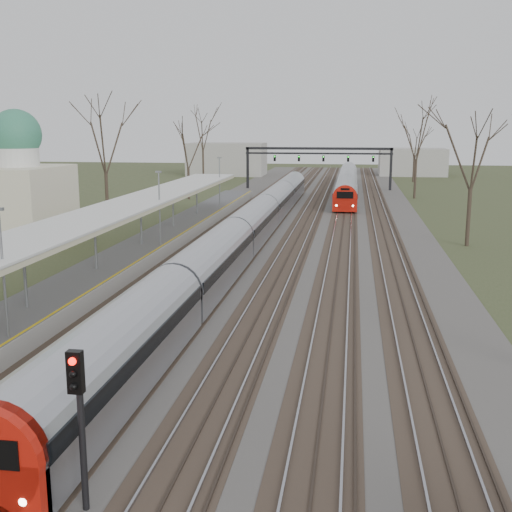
{
  "coord_description": "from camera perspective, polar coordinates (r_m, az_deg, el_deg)",
  "views": [
    {
      "loc": [
        5.28,
        -7.91,
        9.01
      ],
      "look_at": [
        0.12,
        26.27,
        2.0
      ],
      "focal_mm": 45.0,
      "sensor_mm": 36.0,
      "label": 1
    }
  ],
  "objects": [
    {
      "name": "train_near",
      "position": [
        50.33,
        -0.4,
        2.86
      ],
      "size": [
        2.62,
        75.21,
        3.05
      ],
      "color": "#A3A5AD",
      "rests_on": "ground"
    },
    {
      "name": "train_far",
      "position": [
        89.36,
        8.12,
        6.51
      ],
      "size": [
        2.62,
        45.21,
        3.05
      ],
      "color": "#A3A5AD",
      "rests_on": "ground"
    },
    {
      "name": "signal_gantry",
      "position": [
        93.13,
        5.58,
        8.88
      ],
      "size": [
        21.0,
        0.59,
        6.08
      ],
      "color": "black",
      "rests_on": "ground"
    },
    {
      "name": "tree_west_far",
      "position": [
        60.2,
        -13.34,
        10.21
      ],
      "size": [
        5.5,
        5.5,
        11.33
      ],
      "color": "#2D231C",
      "rests_on": "ground"
    },
    {
      "name": "dome_building",
      "position": [
        53.52,
        -21.83,
        4.97
      ],
      "size": [
        10.0,
        8.0,
        10.3
      ],
      "color": "beige",
      "rests_on": "ground"
    },
    {
      "name": "tree_east_far",
      "position": [
        50.7,
        18.73,
        8.92
      ],
      "size": [
        5.0,
        5.0,
        10.3
      ],
      "color": "#2D231C",
      "rests_on": "ground"
    },
    {
      "name": "canopy",
      "position": [
        43.64,
        -10.68,
        4.58
      ],
      "size": [
        4.1,
        50.0,
        3.11
      ],
      "color": "slate",
      "rests_on": "platform"
    },
    {
      "name": "platform",
      "position": [
        48.38,
        -8.78,
        1.19
      ],
      "size": [
        3.5,
        69.0,
        1.0
      ],
      "primitive_type": "cube",
      "color": "#9E9B93",
      "rests_on": "ground"
    },
    {
      "name": "track_bed",
      "position": [
        63.74,
        4.0,
        3.36
      ],
      "size": [
        24.0,
        160.0,
        0.22
      ],
      "color": "#474442",
      "rests_on": "ground"
    },
    {
      "name": "signal_post",
      "position": [
        15.55,
        -15.45,
        -12.8
      ],
      "size": [
        0.35,
        0.45,
        4.1
      ],
      "color": "black",
      "rests_on": "ground"
    }
  ]
}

